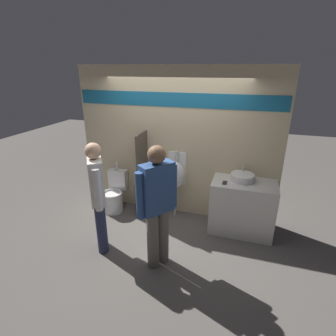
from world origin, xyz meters
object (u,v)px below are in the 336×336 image
Objects in this scene: toilet at (114,195)px; person_in_vest at (98,194)px; urinal_near_counter at (175,175)px; sink_basin at (242,177)px; person_with_lanyard at (157,203)px; cell_phone at (225,183)px.

person_in_vest is (0.41, -1.14, 0.64)m from toilet.
urinal_near_counter is 1.52m from person_in_vest.
person_in_vest reaches higher than toilet.
person_with_lanyard reaches higher than sink_basin.
person_in_vest is at bearing -149.11° from cell_phone.
person_in_vest is 0.93m from person_with_lanyard.
sink_basin is 0.30× the size of urinal_near_counter.
person_with_lanyard reaches higher than urinal_near_counter.
cell_phone is 0.08× the size of person_with_lanyard.
person_with_lanyard reaches higher than cell_phone.
urinal_near_counter is 1.37× the size of toilet.
urinal_near_counter reaches higher than toilet.
toilet is (-1.20, -0.15, -0.53)m from urinal_near_counter.
urinal_near_counter is at bearing 43.15° from person_with_lanyard.
person_in_vest reaches higher than sink_basin.
urinal_near_counter reaches higher than sink_basin.
person_in_vest reaches higher than cell_phone.
urinal_near_counter is at bearing 163.39° from cell_phone.
sink_basin is 0.22× the size of person_with_lanyard.
toilet is 1.37m from person_in_vest.
person_with_lanyard is at bearing -84.14° from urinal_near_counter.
cell_phone is 1.32m from person_with_lanyard.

